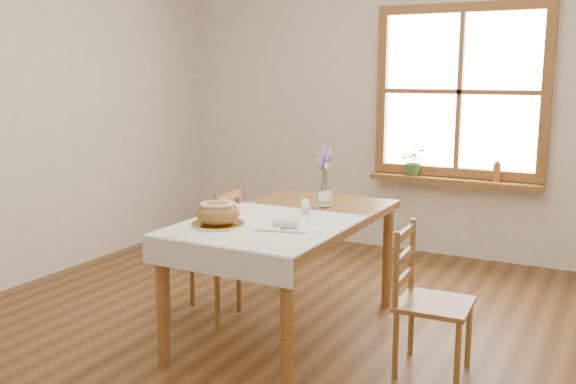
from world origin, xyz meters
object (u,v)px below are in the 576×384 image
Objects in this scene: flower_vase at (325,200)px; chair_left at (203,254)px; chair_right at (435,302)px; dining_table at (288,230)px; bread_plate at (218,224)px.

chair_left is at bearing -150.16° from flower_vase.
dining_table is at bearing 79.92° from chair_right.
flower_vase is (0.69, 0.40, 0.35)m from chair_left.
bread_plate is (0.39, -0.39, 0.33)m from chair_left.
dining_table is 0.65m from chair_left.
chair_right is at bearing 15.15° from bread_plate.
chair_right is at bearing -7.28° from dining_table.
chair_left is 0.87m from flower_vase.
bread_plate is at bearing 102.35° from chair_right.
chair_right is 2.78× the size of bread_plate.
chair_left is 0.64m from bread_plate.
flower_vase reaches higher than dining_table.
chair_right reaches higher than dining_table.
flower_vase is at bearing 109.95° from chair_left.
flower_vase is at bearing 75.91° from dining_table.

